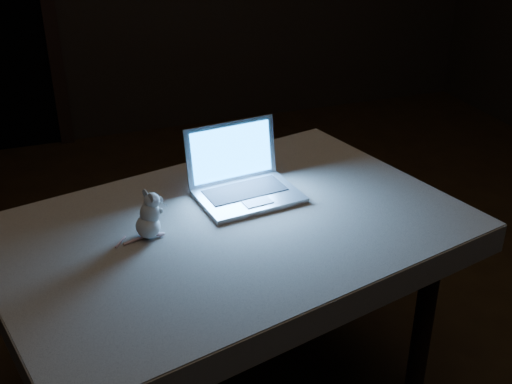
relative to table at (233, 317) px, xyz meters
name	(u,v)px	position (x,y,z in m)	size (l,w,h in m)	color
floor	(318,379)	(0.30, -0.03, -0.33)	(5.00, 5.00, 0.00)	black
table	(233,317)	(0.00, 0.00, 0.00)	(1.24, 0.80, 0.67)	black
tablecloth	(198,234)	(-0.09, 0.05, 0.30)	(1.33, 0.89, 0.09)	#B8AC9B
laptop	(248,168)	(0.10, 0.13, 0.45)	(0.31, 0.27, 0.21)	#B1B2B6
plush_mouse	(147,215)	(-0.24, 0.01, 0.41)	(0.10, 0.10, 0.14)	white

